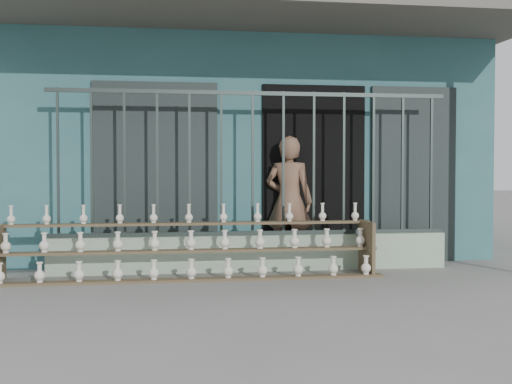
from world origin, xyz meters
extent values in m
plane|color=slate|center=(0.00, 0.00, 0.00)|extent=(60.00, 60.00, 0.00)
cube|color=#2F5F63|center=(0.00, 4.30, 1.60)|extent=(7.00, 5.00, 3.20)
cube|color=black|center=(0.90, 1.82, 1.20)|extent=(1.40, 0.12, 2.40)
cube|color=black|center=(-1.20, 1.78, 1.20)|extent=(1.60, 0.08, 2.40)
cube|color=black|center=(2.30, 1.78, 1.20)|extent=(1.20, 0.08, 2.40)
cube|color=#59544C|center=(0.00, 1.20, 3.15)|extent=(7.40, 2.00, 0.12)
cube|color=#9AB299|center=(0.00, 1.30, 0.23)|extent=(5.00, 0.20, 0.45)
cube|color=#283330|center=(-2.35, 1.30, 1.35)|extent=(0.03, 0.03, 1.80)
cube|color=#283330|center=(-1.96, 1.30, 1.35)|extent=(0.03, 0.03, 1.80)
cube|color=#283330|center=(-1.57, 1.30, 1.35)|extent=(0.03, 0.03, 1.80)
cube|color=#283330|center=(-1.18, 1.30, 1.35)|extent=(0.03, 0.03, 1.80)
cube|color=#283330|center=(-0.78, 1.30, 1.35)|extent=(0.03, 0.03, 1.80)
cube|color=#283330|center=(-0.39, 1.30, 1.35)|extent=(0.03, 0.03, 1.80)
cube|color=#283330|center=(0.00, 1.30, 1.35)|extent=(0.03, 0.03, 1.80)
cube|color=#283330|center=(0.39, 1.30, 1.35)|extent=(0.03, 0.03, 1.80)
cube|color=#283330|center=(0.78, 1.30, 1.35)|extent=(0.03, 0.03, 1.80)
cube|color=#283330|center=(1.17, 1.30, 1.35)|extent=(0.03, 0.03, 1.80)
cube|color=#283330|center=(1.57, 1.30, 1.35)|extent=(0.03, 0.03, 1.80)
cube|color=#283330|center=(1.96, 1.30, 1.35)|extent=(0.03, 0.03, 1.80)
cube|color=#283330|center=(2.35, 1.30, 1.35)|extent=(0.03, 0.03, 1.80)
cube|color=#283330|center=(0.00, 1.30, 2.22)|extent=(5.00, 0.04, 0.05)
cube|color=#283330|center=(0.00, 1.30, 0.47)|extent=(5.00, 0.04, 0.05)
cube|color=brown|center=(-0.80, 0.65, 0.01)|extent=(4.50, 0.18, 0.03)
cube|color=brown|center=(-0.80, 0.90, 0.32)|extent=(4.50, 0.18, 0.03)
cube|color=brown|center=(-0.80, 1.15, 0.61)|extent=(4.50, 0.18, 0.03)
cube|color=brown|center=(1.35, 0.90, 0.32)|extent=(0.04, 0.55, 0.64)
imported|color=brown|center=(0.52, 1.58, 0.85)|extent=(0.74, 0.63, 1.71)
camera|label=1|loc=(-1.12, -6.62, 1.27)|focal=45.00mm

